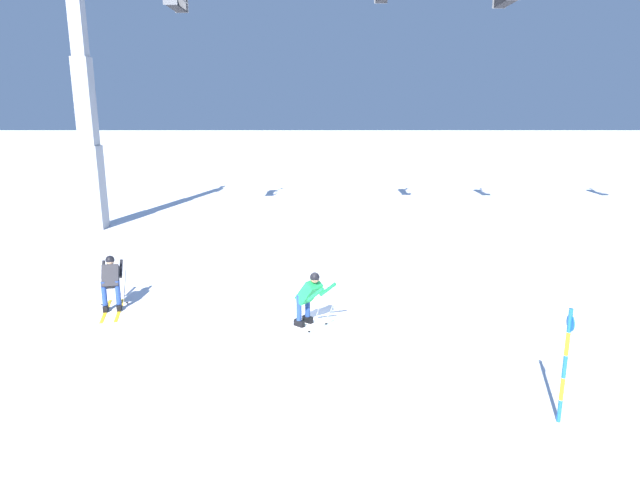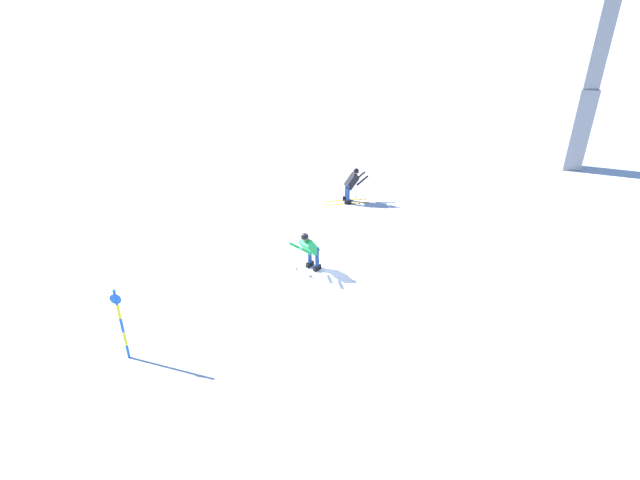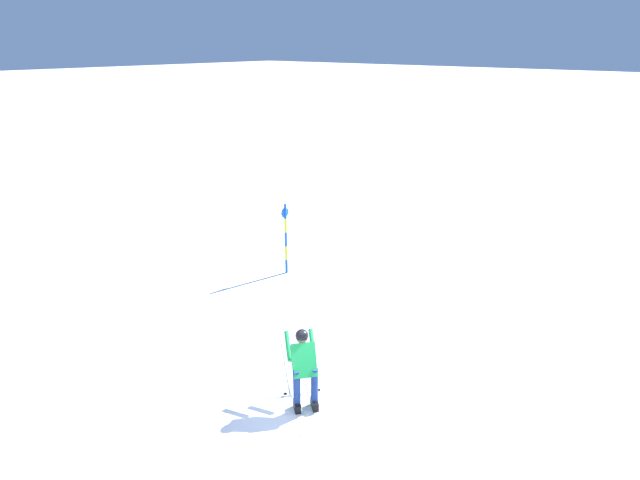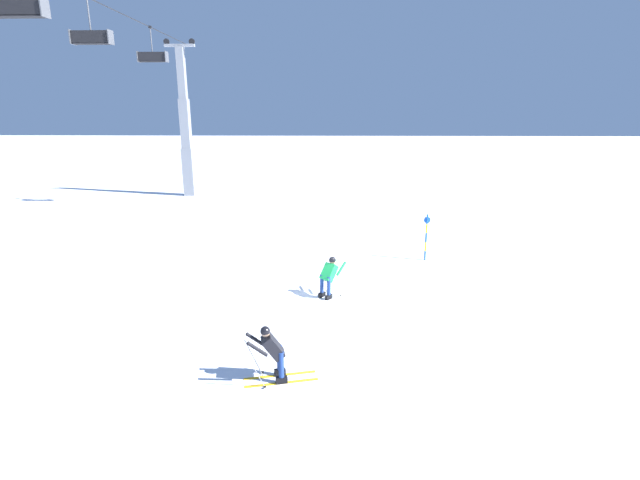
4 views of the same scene
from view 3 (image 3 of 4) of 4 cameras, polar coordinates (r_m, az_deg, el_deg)
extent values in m
plane|color=white|center=(10.07, -2.43, -18.76)|extent=(260.00, 260.00, 0.00)
cube|color=white|center=(10.38, -2.41, -17.37)|extent=(1.33, 1.11, 0.01)
cube|color=black|center=(10.33, -2.41, -16.99)|extent=(0.29, 0.26, 0.16)
cylinder|color=navy|center=(10.08, -2.45, -15.12)|extent=(0.13, 0.13, 0.67)
cube|color=white|center=(10.42, -0.57, -17.18)|extent=(1.33, 1.11, 0.01)
cube|color=black|center=(10.37, -0.57, -16.80)|extent=(0.29, 0.26, 0.16)
cylinder|color=navy|center=(10.12, -0.58, -14.93)|extent=(0.13, 0.13, 0.67)
cube|color=green|center=(10.03, -1.71, -12.54)|extent=(0.71, 0.69, 0.64)
sphere|color=#997051|center=(9.99, -1.91, -10.16)|extent=(0.22, 0.22, 0.22)
sphere|color=black|center=(9.97, -1.91, -9.99)|extent=(0.24, 0.24, 0.24)
cylinder|color=green|center=(10.30, -3.37, -11.06)|extent=(0.44, 0.38, 0.44)
cylinder|color=gray|center=(10.64, -3.59, -13.62)|extent=(0.47, 0.23, 1.13)
cylinder|color=black|center=(10.70, -3.67, -15.80)|extent=(0.07, 0.07, 0.01)
cylinder|color=green|center=(10.35, -0.80, -10.83)|extent=(0.44, 0.38, 0.44)
cylinder|color=gray|center=(10.70, -0.58, -13.34)|extent=(0.32, 0.42, 1.13)
cylinder|color=black|center=(10.78, -0.15, -15.45)|extent=(0.07, 0.07, 0.01)
cylinder|color=blue|center=(15.74, -3.53, -2.74)|extent=(0.07, 0.07, 0.41)
cylinder|color=yellow|center=(15.58, -3.57, -1.34)|extent=(0.07, 0.07, 0.41)
cylinder|color=blue|center=(15.43, -3.60, 0.09)|extent=(0.07, 0.07, 0.41)
cylinder|color=yellow|center=(15.30, -3.63, 1.54)|extent=(0.07, 0.07, 0.41)
cylinder|color=blue|center=(15.17, -3.67, 3.02)|extent=(0.07, 0.07, 0.41)
cylinder|color=blue|center=(15.19, -3.70, 2.88)|extent=(0.02, 0.28, 0.28)
camera|label=1|loc=(19.74, 23.29, 15.46)|focal=30.35mm
camera|label=2|loc=(20.57, -39.48, 23.63)|focal=29.42mm
camera|label=4|loc=(11.45, 94.78, -2.35)|focal=25.60mm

